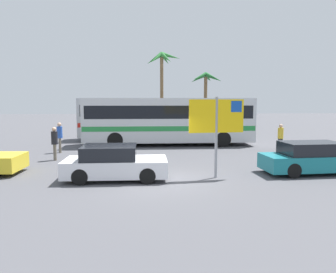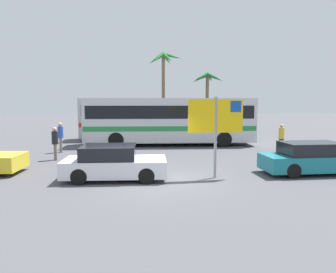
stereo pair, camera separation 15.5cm
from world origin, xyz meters
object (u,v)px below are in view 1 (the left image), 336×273
at_px(bus_rear_coach, 154,116).
at_px(pedestrian_near_sign, 55,141).
at_px(ferry_sign, 218,119).
at_px(car_white, 114,163).
at_px(bus_front_coach, 169,119).
at_px(pedestrian_by_bus, 281,136).
at_px(car_teal, 315,158).
at_px(pedestrian_crossing_lot, 60,135).

relative_size(bus_rear_coach, pedestrian_near_sign, 6.65).
xyz_separation_m(ferry_sign, car_white, (-4.05, -0.00, -1.69)).
relative_size(bus_front_coach, pedestrian_by_bus, 6.81).
height_order(bus_rear_coach, pedestrian_near_sign, bus_rear_coach).
xyz_separation_m(bus_front_coach, car_teal, (5.55, -9.21, -1.15)).
bearing_deg(car_white, ferry_sign, 0.08).
relative_size(bus_rear_coach, car_teal, 2.42).
relative_size(bus_rear_coach, ferry_sign, 3.53).
height_order(bus_rear_coach, pedestrian_crossing_lot, bus_rear_coach).
bearing_deg(car_teal, ferry_sign, -176.88).
distance_m(ferry_sign, car_white, 4.38).
bearing_deg(car_teal, bus_front_coach, 117.20).
xyz_separation_m(car_teal, pedestrian_near_sign, (-11.73, 3.83, 0.37)).
bearing_deg(ferry_sign, car_white, 174.15).
height_order(bus_rear_coach, ferry_sign, ferry_sign).
bearing_deg(bus_rear_coach, car_teal, -62.76).
distance_m(car_white, pedestrian_crossing_lot, 7.83).
distance_m(bus_rear_coach, ferry_sign, 13.22).
height_order(ferry_sign, car_teal, ferry_sign).
height_order(car_teal, pedestrian_crossing_lot, pedestrian_crossing_lot).
relative_size(bus_rear_coach, pedestrian_crossing_lot, 6.41).
bearing_deg(bus_front_coach, pedestrian_by_bus, -29.02).
distance_m(car_teal, pedestrian_crossing_lot, 13.65).
height_order(ferry_sign, pedestrian_crossing_lot, ferry_sign).
relative_size(car_teal, pedestrian_crossing_lot, 2.65).
bearing_deg(car_white, pedestrian_by_bus, 34.25).
xyz_separation_m(bus_rear_coach, car_white, (-1.89, -13.03, -1.15)).
bearing_deg(bus_rear_coach, ferry_sign, -80.62).
bearing_deg(pedestrian_near_sign, pedestrian_by_bus, 164.04).
distance_m(car_teal, pedestrian_near_sign, 12.34).
bearing_deg(pedestrian_by_bus, pedestrian_near_sign, 80.77).
distance_m(bus_rear_coach, pedestrian_near_sign, 10.19).
distance_m(car_teal, pedestrian_by_bus, 5.75).
distance_m(bus_front_coach, car_white, 10.19).
xyz_separation_m(bus_rear_coach, car_teal, (6.44, -12.51, -1.15)).
xyz_separation_m(bus_rear_coach, pedestrian_by_bus, (7.25, -6.82, -0.81)).
bearing_deg(pedestrian_by_bus, pedestrian_crossing_lot, 69.49).
bearing_deg(bus_front_coach, pedestrian_crossing_lot, -156.23).
bearing_deg(bus_rear_coach, car_white, -98.27).
bearing_deg(ferry_sign, car_teal, 1.11).
height_order(car_teal, car_white, same).
relative_size(bus_front_coach, ferry_sign, 3.53).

